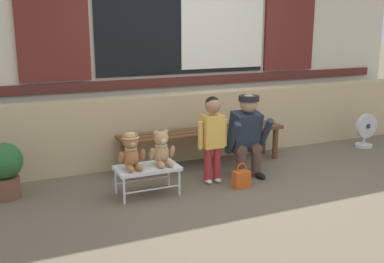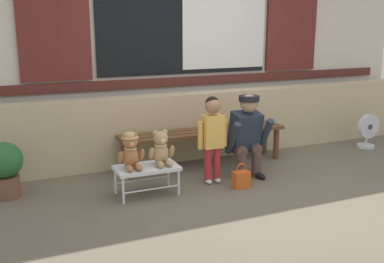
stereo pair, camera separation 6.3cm
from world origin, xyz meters
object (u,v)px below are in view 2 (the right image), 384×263
object	(u,v)px
small_display_bench	(147,169)
floor_fan	(368,131)
potted_plant	(5,167)
child_standing	(213,130)
teddy_bear_with_hat	(131,152)
teddy_bear_plain	(161,149)
handbag_on_ground	(241,179)
adult_crouching	(247,135)
wooden_bench_long	(204,136)

from	to	relation	value
small_display_bench	floor_fan	size ratio (longest dim) A/B	1.33
small_display_bench	potted_plant	world-z (taller)	potted_plant
child_standing	floor_fan	distance (m)	2.69
teddy_bear_with_hat	floor_fan	distance (m)	3.60
teddy_bear_plain	handbag_on_ground	xyz separation A→B (m)	(0.82, -0.22, -0.37)
teddy_bear_with_hat	adult_crouching	world-z (taller)	adult_crouching
teddy_bear_with_hat	teddy_bear_plain	distance (m)	0.32
small_display_bench	adult_crouching	xyz separation A→B (m)	(1.24, 0.12, 0.21)
small_display_bench	child_standing	distance (m)	0.84
wooden_bench_long	small_display_bench	bearing A→B (deg)	-144.84
potted_plant	floor_fan	bearing A→B (deg)	-0.25
adult_crouching	wooden_bench_long	bearing A→B (deg)	117.21
wooden_bench_long	adult_crouching	size ratio (longest dim) A/B	2.21
small_display_bench	floor_fan	xyz separation A→B (m)	(3.41, 0.47, -0.03)
teddy_bear_plain	adult_crouching	distance (m)	1.08
teddy_bear_with_hat	floor_fan	size ratio (longest dim) A/B	0.76
wooden_bench_long	teddy_bear_plain	bearing A→B (deg)	-139.81
teddy_bear_plain	potted_plant	world-z (taller)	teddy_bear_plain
handbag_on_ground	floor_fan	bearing A→B (deg)	15.78
wooden_bench_long	floor_fan	bearing A→B (deg)	-4.73
handbag_on_ground	wooden_bench_long	bearing A→B (deg)	91.81
adult_crouching	potted_plant	distance (m)	2.59
adult_crouching	child_standing	bearing A→B (deg)	-172.13
small_display_bench	handbag_on_ground	size ratio (longest dim) A/B	2.35
wooden_bench_long	child_standing	size ratio (longest dim) A/B	2.19
child_standing	potted_plant	distance (m)	2.15
floor_fan	child_standing	bearing A→B (deg)	-171.10
wooden_bench_long	adult_crouching	xyz separation A→B (m)	(0.28, -0.55, 0.11)
wooden_bench_long	small_display_bench	size ratio (longest dim) A/B	3.28
teddy_bear_plain	child_standing	xyz separation A→B (m)	(0.61, 0.05, 0.13)
child_standing	teddy_bear_with_hat	bearing A→B (deg)	-176.74
teddy_bear_plain	child_standing	bearing A→B (deg)	5.02
teddy_bear_with_hat	small_display_bench	bearing A→B (deg)	-0.77
teddy_bear_with_hat	potted_plant	distance (m)	1.27
teddy_bear_with_hat	handbag_on_ground	bearing A→B (deg)	-10.90
child_standing	handbag_on_ground	distance (m)	0.60
wooden_bench_long	floor_fan	size ratio (longest dim) A/B	4.37
potted_plant	floor_fan	world-z (taller)	potted_plant
wooden_bench_long	teddy_bear_with_hat	size ratio (longest dim) A/B	5.78
teddy_bear_plain	floor_fan	size ratio (longest dim) A/B	0.76
handbag_on_ground	child_standing	bearing A→B (deg)	127.76
child_standing	potted_plant	bearing A→B (deg)	168.28
child_standing	floor_fan	world-z (taller)	child_standing
teddy_bear_plain	potted_plant	size ratio (longest dim) A/B	0.64
teddy_bear_plain	potted_plant	distance (m)	1.56
handbag_on_ground	potted_plant	world-z (taller)	potted_plant
wooden_bench_long	potted_plant	distance (m)	2.28
wooden_bench_long	handbag_on_ground	size ratio (longest dim) A/B	7.72
teddy_bear_plain	adult_crouching	size ratio (longest dim) A/B	0.38
teddy_bear_plain	handbag_on_ground	world-z (taller)	teddy_bear_plain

